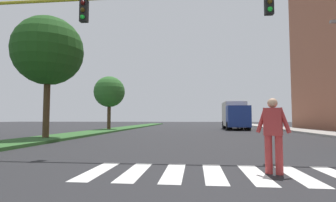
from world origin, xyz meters
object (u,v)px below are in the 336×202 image
Objects in this scene: tree_far at (109,92)px; truck_box_delivery at (235,115)px; tree_mid at (48,51)px; pedestrian_performer at (273,132)px; sedan_midblock at (234,122)px; traffic_light_gantry at (88,28)px.

tree_far reaches higher than truck_box_delivery.
tree_mid is at bearing -88.48° from tree_far.
pedestrian_performer is 0.38× the size of sedan_midblock.
pedestrian_performer is 25.76m from sedan_midblock.
tree_mid is at bearing 141.50° from pedestrian_performer.
tree_far is at bearing -164.52° from truck_box_delivery.
tree_far reaches higher than sedan_midblock.
truck_box_delivery is at bearing 50.35° from tree_mid.
sedan_midblock is at bearing 69.85° from traffic_light_gantry.
truck_box_delivery reaches higher than pedestrian_performer.
sedan_midblock is (8.39, 22.87, -3.65)m from traffic_light_gantry.
traffic_light_gantry is 2.64× the size of sedan_midblock.
truck_box_delivery reaches higher than sedan_midblock.
sedan_midblock is (13.47, 5.42, -3.17)m from tree_far.
tree_mid is 12.04m from tree_far.
pedestrian_performer is (5.54, -2.73, -3.53)m from traffic_light_gantry.
traffic_light_gantry is 1.91× the size of truck_box_delivery.
sedan_midblock is 0.72× the size of truck_box_delivery.
sedan_midblock is 1.93m from truck_box_delivery.
tree_mid reaches higher than tree_far.
tree_mid is at bearing -127.08° from sedan_midblock.
tree_far reaches higher than pedestrian_performer.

